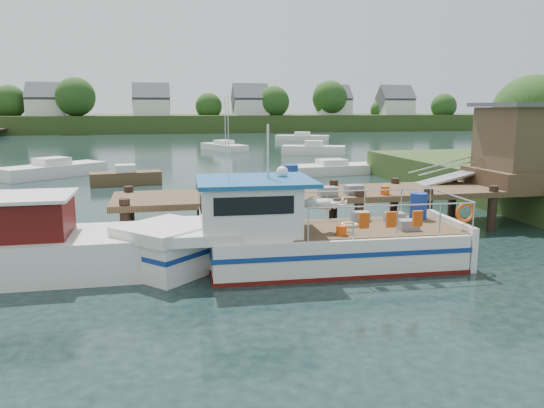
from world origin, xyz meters
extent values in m
plane|color=black|center=(0.00, 0.00, 0.00)|extent=(160.00, 160.00, 0.00)
cylinder|color=#332114|center=(14.00, 6.00, 1.52)|extent=(0.50, 0.50, 3.05)
sphere|color=#254819|center=(14.00, 6.00, 3.96)|extent=(3.90, 3.90, 3.90)
cube|color=#2E431B|center=(0.00, 84.00, 1.40)|extent=(140.00, 24.00, 3.00)
cylinder|color=#332114|center=(-28.00, 79.00, 2.10)|extent=(0.60, 0.60, 4.20)
sphere|color=#254819|center=(-28.00, 79.00, 5.21)|extent=(5.54, 5.54, 5.54)
cylinder|color=#332114|center=(-17.00, 75.00, 2.40)|extent=(0.60, 0.60, 4.80)
sphere|color=#254819|center=(-17.00, 75.00, 5.95)|extent=(6.34, 6.34, 6.34)
cylinder|color=#332114|center=(-6.00, 77.00, 1.50)|extent=(0.60, 0.60, 3.00)
sphere|color=#254819|center=(-6.00, 77.00, 3.72)|extent=(3.96, 3.96, 3.96)
cylinder|color=#332114|center=(5.00, 79.00, 1.80)|extent=(0.60, 0.60, 3.60)
sphere|color=#254819|center=(5.00, 79.00, 4.46)|extent=(4.75, 4.75, 4.75)
cylinder|color=#332114|center=(16.00, 75.00, 2.10)|extent=(0.60, 0.60, 4.20)
sphere|color=#254819|center=(16.00, 75.00, 5.21)|extent=(5.54, 5.54, 5.54)
cylinder|color=#332114|center=(27.00, 77.00, 2.40)|extent=(0.60, 0.60, 4.80)
sphere|color=#254819|center=(27.00, 77.00, 5.95)|extent=(6.34, 6.34, 6.34)
cylinder|color=#332114|center=(38.00, 79.00, 1.50)|extent=(0.60, 0.60, 3.00)
sphere|color=#254819|center=(38.00, 79.00, 3.72)|extent=(3.96, 3.96, 3.96)
cylinder|color=#332114|center=(49.00, 75.00, 1.80)|extent=(0.60, 0.60, 3.60)
sphere|color=#254819|center=(49.00, 75.00, 4.46)|extent=(4.75, 4.75, 4.75)
cube|color=silver|center=(-22.00, 78.00, 4.00)|extent=(6.00, 5.00, 3.00)
cube|color=#47474C|center=(-22.00, 78.00, 5.90)|extent=(6.20, 5.09, 5.09)
cube|color=silver|center=(-5.00, 77.00, 4.00)|extent=(6.00, 5.00, 3.00)
cube|color=#47474C|center=(-5.00, 77.00, 5.90)|extent=(6.20, 5.09, 5.09)
cube|color=silver|center=(12.00, 76.00, 4.00)|extent=(6.00, 5.00, 3.00)
cube|color=#47474C|center=(12.00, 76.00, 5.90)|extent=(6.20, 5.09, 5.09)
cube|color=silver|center=(28.00, 78.00, 4.00)|extent=(6.00, 5.00, 3.00)
cube|color=#47474C|center=(28.00, 78.00, 5.90)|extent=(6.20, 5.09, 5.09)
cube|color=silver|center=(40.00, 77.00, 4.00)|extent=(6.00, 5.00, 3.00)
cube|color=#47474C|center=(40.00, 77.00, 5.90)|extent=(6.20, 5.09, 5.09)
cube|color=#4D3924|center=(2.00, 0.00, 1.30)|extent=(16.00, 3.00, 0.20)
cylinder|color=black|center=(-5.50, -1.30, 0.65)|extent=(0.32, 0.32, 1.90)
cylinder|color=black|center=(-5.50, 1.30, 0.65)|extent=(0.32, 0.32, 1.90)
cylinder|color=black|center=(-3.00, -1.30, 0.65)|extent=(0.32, 0.32, 1.90)
cylinder|color=black|center=(-3.00, 1.30, 0.65)|extent=(0.32, 0.32, 1.90)
cylinder|color=black|center=(-0.50, -1.30, 0.65)|extent=(0.32, 0.32, 1.90)
cylinder|color=black|center=(-0.50, 1.30, 0.65)|extent=(0.32, 0.32, 1.90)
cylinder|color=black|center=(2.00, -1.30, 0.65)|extent=(0.32, 0.32, 1.90)
cylinder|color=black|center=(2.00, 1.30, 0.65)|extent=(0.32, 0.32, 1.90)
cylinder|color=black|center=(4.50, -1.30, 0.65)|extent=(0.32, 0.32, 1.90)
cylinder|color=black|center=(4.50, 1.30, 0.65)|extent=(0.32, 0.32, 1.90)
cylinder|color=black|center=(7.00, -1.30, 0.65)|extent=(0.32, 0.32, 1.90)
cylinder|color=black|center=(7.00, 1.30, 0.65)|extent=(0.32, 0.32, 1.90)
cylinder|color=black|center=(9.50, 1.30, 0.65)|extent=(0.32, 0.32, 1.90)
cube|color=#4D3924|center=(9.00, 0.00, 1.70)|extent=(3.20, 3.00, 0.60)
cube|color=#4B3C29|center=(9.00, 0.00, 3.10)|extent=(2.60, 2.60, 2.40)
cube|color=#47474C|center=(9.00, 0.00, 4.40)|extent=(3.00, 3.00, 0.15)
cube|color=#A5A8AD|center=(6.70, 0.90, 1.65)|extent=(3.34, 0.90, 0.79)
cylinder|color=silver|center=(6.70, 0.50, 2.15)|extent=(3.34, 0.05, 0.76)
cylinder|color=silver|center=(6.70, 1.30, 2.15)|extent=(3.34, 0.05, 0.76)
cube|color=slate|center=(1.00, -1.00, 1.56)|extent=(0.60, 0.40, 0.30)
cube|color=slate|center=(2.00, -0.80, 1.56)|extent=(0.60, 0.40, 0.30)
cylinder|color=#DC470C|center=(3.00, -1.10, 1.55)|extent=(0.30, 0.30, 0.28)
cylinder|color=navy|center=(0.20, 0.90, 1.84)|extent=(0.56, 0.56, 0.85)
cube|color=silver|center=(0.12, -4.11, 0.51)|extent=(6.80, 2.98, 1.03)
cube|color=silver|center=(-4.33, -3.91, 0.51)|extent=(2.68, 2.68, 1.03)
cube|color=silver|center=(-4.33, -3.91, 1.16)|extent=(2.93, 2.92, 0.31)
cube|color=silver|center=(-3.44, -3.95, 1.13)|extent=(1.90, 2.62, 0.27)
cube|color=navy|center=(0.12, -4.11, 0.64)|extent=(6.89, 3.02, 0.12)
cube|color=navy|center=(-4.33, -3.91, 0.64)|extent=(2.72, 2.72, 0.12)
cube|color=#570F0C|center=(0.12, -4.11, 0.04)|extent=(6.89, 3.00, 0.12)
cube|color=#4D3924|center=(1.19, -4.16, 1.03)|extent=(4.92, 2.62, 0.04)
cube|color=silver|center=(3.60, -4.27, 0.60)|extent=(0.30, 2.68, 1.20)
cube|color=silver|center=(-2.19, -4.01, 1.69)|extent=(2.60, 2.43, 1.34)
cube|color=black|center=(-2.24, -5.17, 1.96)|extent=(1.96, 0.12, 0.45)
cube|color=black|center=(-2.14, -2.84, 1.96)|extent=(1.96, 0.12, 0.45)
cube|color=black|center=(-3.45, -3.95, 1.96)|extent=(0.11, 1.60, 0.45)
cube|color=#16508B|center=(-2.01, -4.02, 2.41)|extent=(3.15, 2.72, 0.11)
cylinder|color=silver|center=(-1.66, -4.03, 3.16)|extent=(0.07, 0.07, 1.43)
cylinder|color=silver|center=(-2.75, -4.43, 3.52)|extent=(0.02, 0.02, 2.14)
cylinder|color=silver|center=(-2.71, -3.54, 3.52)|extent=(0.02, 0.02, 2.14)
sphere|color=silver|center=(-1.20, -3.70, 2.59)|extent=(0.34, 0.34, 0.32)
cylinder|color=silver|center=(1.27, -5.40, 1.87)|extent=(4.45, 0.24, 0.04)
cylinder|color=silver|center=(1.38, -2.94, 1.87)|extent=(4.45, 0.24, 0.04)
cylinder|color=silver|center=(3.58, -4.27, 1.87)|extent=(0.15, 2.45, 0.04)
cylinder|color=silver|center=(-0.91, -5.30, 1.45)|extent=(0.04, 0.04, 0.85)
cylinder|color=silver|center=(-0.80, -2.84, 1.45)|extent=(0.04, 0.04, 0.85)
cylinder|color=silver|center=(0.25, -5.35, 1.45)|extent=(0.04, 0.04, 0.85)
cylinder|color=silver|center=(0.36, -2.89, 1.45)|extent=(0.04, 0.04, 0.85)
cylinder|color=silver|center=(1.40, -5.40, 1.45)|extent=(0.04, 0.04, 0.85)
cylinder|color=silver|center=(1.52, -2.94, 1.45)|extent=(0.04, 0.04, 0.85)
cylinder|color=silver|center=(2.56, -5.46, 1.45)|extent=(0.04, 0.04, 0.85)
cylinder|color=silver|center=(2.67, -3.00, 1.45)|extent=(0.04, 0.04, 0.85)
cylinder|color=silver|center=(3.50, -5.50, 1.45)|extent=(0.04, 0.04, 0.85)
cylinder|color=silver|center=(3.61, -3.04, 1.45)|extent=(0.04, 0.04, 0.85)
cube|color=slate|center=(2.06, -4.74, 1.19)|extent=(0.55, 0.38, 0.29)
cube|color=slate|center=(2.10, -3.76, 1.19)|extent=(0.55, 0.38, 0.29)
cube|color=slate|center=(1.23, -3.36, 1.19)|extent=(0.51, 0.36, 0.29)
cylinder|color=navy|center=(3.01, -3.44, 1.43)|extent=(0.52, 0.52, 0.78)
cylinder|color=#DC470C|center=(0.09, -4.91, 1.17)|extent=(0.28, 0.28, 0.27)
torus|color=#BFB28C|center=(0.67, -3.96, 1.09)|extent=(0.52, 0.52, 0.11)
torus|color=#DC470C|center=(3.58, -4.98, 1.52)|extent=(0.56, 0.11, 0.55)
cube|color=#DC470C|center=(0.51, -5.38, 1.52)|extent=(0.25, 0.10, 0.40)
cube|color=#DC470C|center=(1.23, -5.41, 1.52)|extent=(0.25, 0.10, 0.40)
cube|color=#DC470C|center=(1.94, -5.45, 1.52)|extent=(0.25, 0.10, 0.40)
imported|color=silver|center=(-0.42, -4.36, 1.81)|extent=(0.40, 0.59, 1.57)
cube|color=silver|center=(-8.26, -3.32, 0.53)|extent=(6.97, 2.64, 1.07)
cube|color=#490D0C|center=(-7.72, -3.33, 1.55)|extent=(1.94, 1.94, 1.01)
cube|color=silver|center=(-7.72, -3.33, 2.08)|extent=(2.16, 2.16, 0.09)
cube|color=#4D3924|center=(-6.25, 13.23, 0.36)|extent=(4.01, 1.80, 0.71)
cube|color=silver|center=(-6.25, 13.23, 0.90)|extent=(1.19, 1.06, 0.46)
cube|color=silver|center=(14.01, 48.82, 0.36)|extent=(7.14, 4.67, 0.73)
cube|color=silver|center=(14.01, 48.82, 0.92)|extent=(2.37, 2.22, 0.47)
cube|color=silver|center=(-10.91, 17.68, 0.38)|extent=(6.39, 5.92, 0.76)
cube|color=silver|center=(-10.91, 17.68, 0.96)|extent=(2.40, 2.38, 0.49)
cube|color=silver|center=(9.70, 29.48, 0.40)|extent=(6.07, 3.85, 0.80)
cube|color=silver|center=(9.70, 29.48, 1.01)|extent=(1.99, 1.86, 0.52)
cube|color=silver|center=(6.63, 15.19, 0.31)|extent=(6.36, 2.73, 0.62)
cube|color=silver|center=(6.63, 15.19, 0.78)|extent=(1.87, 1.65, 0.40)
cube|color=silver|center=(2.15, 35.65, 0.33)|extent=(4.24, 6.50, 0.66)
cube|color=silver|center=(2.15, 35.65, 0.83)|extent=(2.02, 2.15, 0.43)
camera|label=1|loc=(-4.51, -17.55, 4.31)|focal=35.00mm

